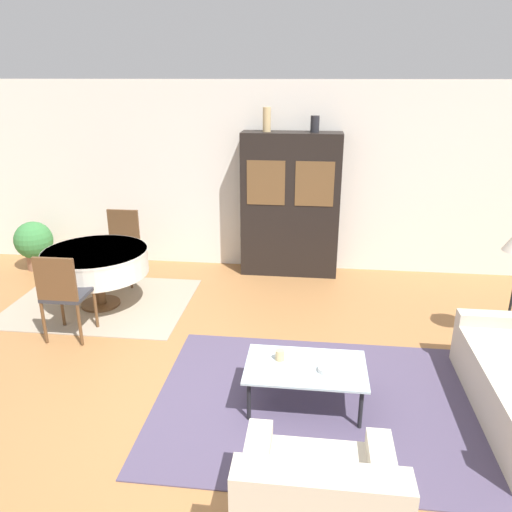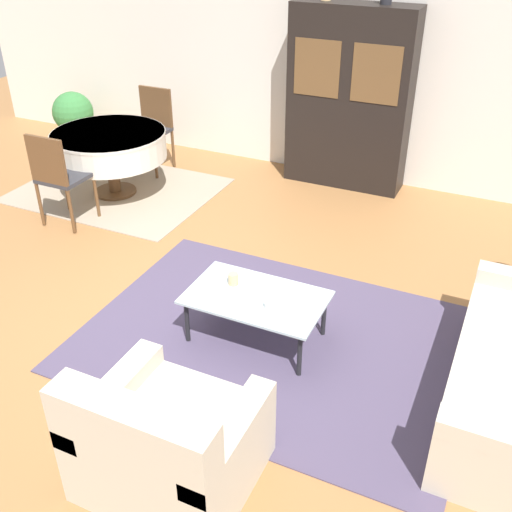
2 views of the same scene
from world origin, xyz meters
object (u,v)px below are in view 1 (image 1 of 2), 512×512
at_px(cup, 280,355).
at_px(bowl, 328,369).
at_px(display_cabinet, 290,205).
at_px(potted_plant, 34,242).
at_px(dining_chair_far, 122,241).
at_px(vase_tall, 267,119).
at_px(coffee_table, 306,370).
at_px(armchair, 317,511).
at_px(dining_chair_near, 63,291).
at_px(dining_table, 96,262).
at_px(vase_short, 315,124).

bearing_deg(cup, bowl, -18.58).
relative_size(display_cabinet, potted_plant, 2.79).
height_order(dining_chair_far, vase_tall, vase_tall).
relative_size(coffee_table, bowl, 6.31).
distance_m(armchair, dining_chair_near, 3.58).
height_order(coffee_table, dining_chair_far, dining_chair_far).
xyz_separation_m(dining_table, dining_chair_far, (0.00, 0.85, -0.01)).
xyz_separation_m(display_cabinet, vase_tall, (-0.34, 0.00, 1.17)).
height_order(dining_chair_near, dining_chair_far, same).
distance_m(display_cabinet, vase_tall, 1.22).
height_order(coffee_table, potted_plant, potted_plant).
height_order(armchair, potted_plant, armchair).
bearing_deg(dining_chair_near, armchair, -40.26).
bearing_deg(display_cabinet, vase_short, 0.18).
bearing_deg(potted_plant, dining_chair_far, -10.24).
bearing_deg(vase_short, cup, -94.00).
bearing_deg(dining_chair_far, dining_chair_near, 90.00).
bearing_deg(vase_tall, cup, -82.08).
distance_m(cup, potted_plant, 4.75).
relative_size(dining_chair_near, vase_tall, 3.08).
relative_size(vase_tall, potted_plant, 0.44).
height_order(vase_tall, potted_plant, vase_tall).
bearing_deg(vase_tall, dining_chair_near, -130.54).
height_order(dining_chair_near, cup, dining_chair_near).
height_order(coffee_table, dining_table, dining_table).
distance_m(coffee_table, vase_tall, 3.72).
relative_size(display_cabinet, dining_chair_near, 2.05).
bearing_deg(armchair, dining_table, 130.76).
xyz_separation_m(dining_chair_near, cup, (2.39, -0.80, -0.13)).
bearing_deg(bowl, dining_chair_far, 136.62).
distance_m(display_cabinet, dining_chair_near, 3.28).
bearing_deg(potted_plant, vase_short, 4.44).
xyz_separation_m(armchair, bowl, (0.08, 1.36, 0.11)).
xyz_separation_m(bowl, potted_plant, (-4.28, 2.92, -0.00)).
bearing_deg(vase_tall, armchair, -80.53).
xyz_separation_m(dining_table, bowl, (2.80, -1.80, -0.17)).
bearing_deg(bowl, dining_chair_near, 161.42).
bearing_deg(dining_chair_near, potted_plant, 126.71).
bearing_deg(bowl, potted_plant, 145.71).
bearing_deg(dining_table, vase_short, 28.87).
distance_m(bowl, vase_tall, 3.78).
relative_size(dining_table, bowl, 7.68).
relative_size(dining_chair_near, potted_plant, 1.36).
distance_m(display_cabinet, dining_table, 2.75).
relative_size(display_cabinet, bowl, 12.29).
distance_m(dining_chair_near, bowl, 2.96).
relative_size(dining_table, vase_tall, 3.96).
distance_m(display_cabinet, potted_plant, 3.83).
distance_m(armchair, vase_short, 4.95).
bearing_deg(dining_chair_far, potted_plant, -10.24).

